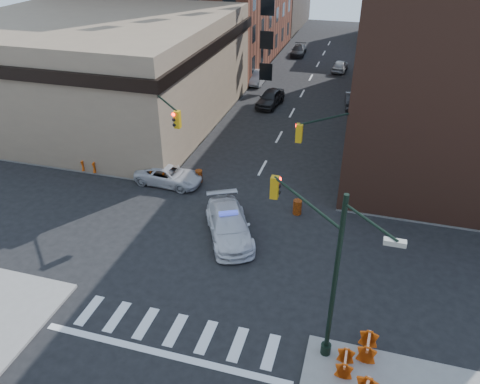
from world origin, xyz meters
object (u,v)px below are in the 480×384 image
Objects in this scene: parked_car_wfar at (258,77)px; pedestrian_b at (147,151)px; parked_car_wnear at (270,98)px; barricade_nw_a at (159,175)px; pickup at (169,175)px; barrel_road at (297,207)px; police_car at (229,225)px; parked_car_enear at (353,99)px; pedestrian_a at (160,169)px; barrel_bank at (199,176)px; barricade_se_a at (367,347)px.

pedestrian_b is at bearing -97.10° from parked_car_wfar.
parked_car_wnear reaches higher than barricade_nw_a.
parked_car_wfar is (0.30, 24.29, 0.04)m from pickup.
barrel_road is at bearing -42.92° from pedestrian_b.
police_car is 4.98m from barrel_road.
pickup is at bearing 54.10° from parked_car_enear.
pedestrian_a is (-0.70, 0.20, 0.34)m from pickup.
barrel_road is 7.83m from barrel_bank.
parked_car_wnear reaches higher than parked_car_wfar.
police_car is 4.70× the size of barricade_se_a.
police_car is at bearing -65.63° from pedestrian_b.
parked_car_enear is 22.85m from pedestrian_a.
barricade_se_a is at bearing -19.22° from pedestrian_a.
pedestrian_b is at bearing 161.74° from barrel_bank.
barricade_se_a is at bearing -65.34° from pedestrian_b.
police_car is 7.09m from barrel_bank.
parked_car_wnear reaches higher than pickup.
barricade_se_a is (12.38, -12.60, 0.16)m from barrel_bank.
parked_car_wfar is at bearing 56.14° from pedestrian_b.
barricade_nw_a is at bearing -70.78° from pedestrian_a.
police_car is 8.23m from barricade_nw_a.
pedestrian_b is (-2.82, 2.46, 0.37)m from pickup.
parked_car_wnear is at bearing 70.03° from police_car.
pedestrian_b is at bearing 113.31° from police_car.
barricade_se_a is (17.12, -14.17, -0.43)m from pedestrian_b.
police_car reaches higher than barricade_nw_a.
parked_car_wfar is 24.12m from pedestrian_a.
pedestrian_a is 10.26m from barrel_road.
barrel_bank is 0.74× the size of barricade_se_a.
pedestrian_b is (-14.12, -17.18, 0.31)m from parked_car_enear.
pickup is at bearing 53.72° from barricade_se_a.
barrel_bank is 0.70× the size of barricade_nw_a.
parked_car_enear is at bearing 24.86° from pedestrian_b.
parked_car_wfar is 2.51× the size of pedestrian_a.
pickup is 3.71× the size of barricade_nw_a.
parked_car_wnear is (3.30, 17.56, 0.13)m from pickup.
barrel_road is (6.13, -18.89, -0.30)m from parked_car_wnear.
police_car is 29.75m from parked_car_wfar.
police_car reaches higher than barrel_road.
parked_car_enear is at bearing 63.43° from barrel_bank.
barrel_road is at bearing 28.16° from barricade_se_a.
parked_car_wnear is at bearing 96.25° from pedestrian_a.
parked_car_enear reaches higher than barricade_nw_a.
police_car is 10.75m from barricade_se_a.
parked_car_wnear is at bearing 85.28° from barrel_bank.
barrel_road is at bearing -69.36° from parked_car_wfar.
pickup is 1.08× the size of parked_car_enear.
pickup is 4.84× the size of barrel_road.
barrel_bank is at bearing 57.43° from parked_car_enear.
police_car is at bearing -126.45° from pickup.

